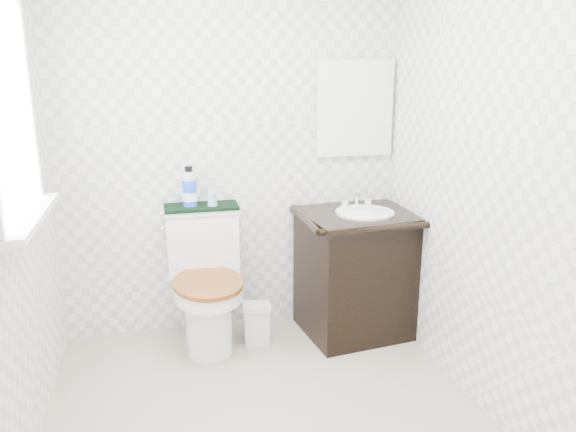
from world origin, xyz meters
name	(u,v)px	position (x,y,z in m)	size (l,w,h in m)	color
floor	(271,428)	(0.00, 0.00, 0.00)	(2.40, 2.40, 0.00)	#A89A87
wall_back	(231,150)	(0.00, 1.20, 1.20)	(2.40, 2.40, 0.00)	white
wall_front	(368,299)	(0.00, -1.20, 1.20)	(2.40, 2.40, 0.00)	white
wall_right	(493,179)	(1.10, 0.00, 1.20)	(2.40, 2.40, 0.00)	white
window	(6,109)	(-1.07, 0.25, 1.55)	(0.02, 0.70, 0.90)	white
mirror	(355,109)	(0.82, 1.18, 1.45)	(0.50, 0.02, 0.60)	silver
toilet	(206,287)	(-0.21, 0.96, 0.38)	(0.47, 0.65, 0.86)	white
vanity	(357,269)	(0.77, 0.90, 0.43)	(0.78, 0.69, 0.92)	black
trash_bin	(257,322)	(0.10, 0.90, 0.13)	(0.19, 0.16, 0.26)	silver
towel	(201,207)	(-0.21, 1.09, 0.87)	(0.46, 0.22, 0.02)	black
mouthwash_bottle	(189,188)	(-0.28, 1.10, 0.99)	(0.09, 0.09, 0.25)	blue
cup	(212,199)	(-0.14, 1.07, 0.92)	(0.06, 0.06, 0.08)	#7D9DCC
soap_bar	(344,206)	(0.71, 1.04, 0.83)	(0.07, 0.05, 0.02)	#1A767E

